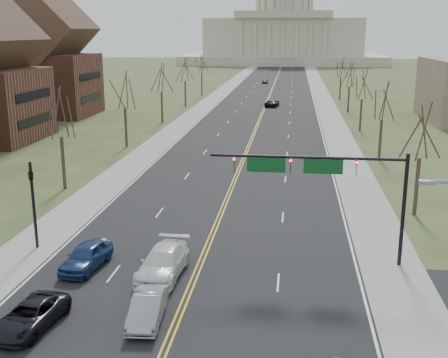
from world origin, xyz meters
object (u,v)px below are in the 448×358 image
(car_sb_inner_lead, at_px, (148,308))
(car_far_nb, at_px, (272,103))
(car_sb_outer_lead, at_px, (30,316))
(car_sb_inner_second, at_px, (163,262))
(signal_left, at_px, (33,195))
(car_sb_outer_second, at_px, (86,256))
(car_far_sb, at_px, (265,81))
(signal_mast, at_px, (322,174))

(car_sb_inner_lead, relative_size, car_far_nb, 0.86)
(car_sb_outer_lead, distance_m, car_sb_inner_second, 8.59)
(car_sb_inner_lead, xyz_separation_m, car_sb_inner_second, (-0.48, 5.50, 0.13))
(car_sb_inner_lead, height_order, car_sb_inner_second, car_sb_inner_second)
(car_sb_inner_lead, distance_m, car_sb_inner_second, 5.52)
(signal_left, distance_m, car_sb_inner_second, 10.55)
(car_sb_inner_lead, distance_m, car_sb_outer_second, 8.08)
(car_far_nb, distance_m, car_far_sb, 51.58)
(car_sb_outer_second, bearing_deg, car_sb_inner_lead, -40.74)
(signal_left, relative_size, car_sb_inner_lead, 1.39)
(signal_mast, xyz_separation_m, car_sb_outer_second, (-14.34, -2.90, -4.95))
(car_far_sb, bearing_deg, signal_mast, -84.53)
(car_far_nb, relative_size, car_far_sb, 1.28)
(signal_left, height_order, car_far_nb, signal_left)
(signal_left, distance_m, car_sb_inner_lead, 13.74)
(car_sb_inner_second, distance_m, car_far_nb, 80.27)
(car_sb_outer_second, relative_size, car_far_nb, 0.93)
(signal_left, xyz_separation_m, car_sb_inner_lead, (10.05, -8.88, -2.99))
(signal_left, relative_size, car_far_sb, 1.54)
(signal_mast, xyz_separation_m, car_sb_inner_second, (-9.38, -3.38, -4.91))
(car_sb_inner_lead, height_order, car_far_sb, car_sb_inner_lead)
(car_sb_inner_lead, relative_size, car_far_sb, 1.10)
(car_sb_inner_lead, height_order, car_sb_outer_second, car_sb_outer_second)
(signal_left, xyz_separation_m, car_sb_inner_second, (9.57, -3.38, -2.87))
(car_far_nb, bearing_deg, car_sb_outer_second, 91.75)
(signal_mast, xyz_separation_m, car_sb_inner_lead, (-8.90, -8.88, -5.04))
(car_sb_inner_lead, bearing_deg, car_far_sb, 86.54)
(signal_mast, height_order, car_far_sb, signal_mast)
(signal_mast, distance_m, car_far_sb, 128.74)
(car_sb_inner_lead, height_order, car_far_nb, car_sb_inner_lead)
(signal_left, xyz_separation_m, car_sb_outer_lead, (4.46, -10.28, -3.04))
(signal_left, bearing_deg, signal_mast, -0.00)
(car_sb_inner_lead, xyz_separation_m, car_sb_outer_lead, (-5.58, -1.40, -0.05))
(signal_left, distance_m, car_far_nb, 77.95)
(car_sb_inner_second, bearing_deg, car_sb_outer_lead, -123.59)
(car_far_nb, xyz_separation_m, car_far_sb, (-4.07, 51.42, -0.03))
(car_sb_inner_lead, xyz_separation_m, car_far_nb, (2.83, 85.70, -0.02))
(car_far_sb, bearing_deg, car_sb_inner_lead, -88.53)
(car_sb_outer_second, bearing_deg, signal_mast, 18.39)
(car_sb_inner_second, bearing_deg, car_far_sb, 93.23)
(car_sb_inner_lead, bearing_deg, signal_left, 134.55)
(car_sb_inner_lead, bearing_deg, car_sb_outer_lead, -169.86)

